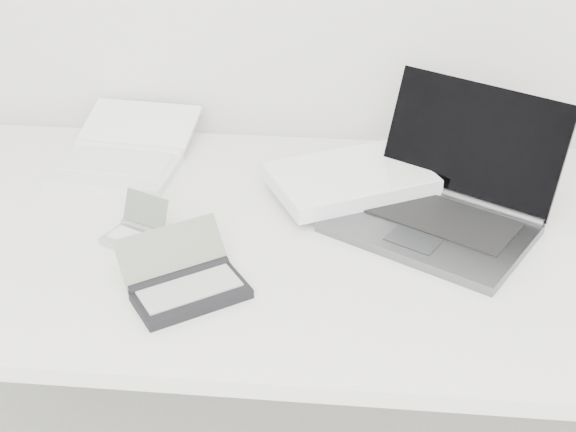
# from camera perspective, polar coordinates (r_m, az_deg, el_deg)

# --- Properties ---
(desk) EXTENTS (1.60, 0.80, 0.73)m
(desk) POSITION_cam_1_polar(r_m,az_deg,el_deg) (1.50, 1.29, -2.74)
(desk) COLOR white
(desk) RESTS_ON ground
(laptop_large) EXTENTS (0.58, 0.48, 0.23)m
(laptop_large) POSITION_cam_1_polar(r_m,az_deg,el_deg) (1.54, 7.95, 1.76)
(laptop_large) COLOR #595B5E
(laptop_large) RESTS_ON desk
(netbook_open_white) EXTENTS (0.28, 0.34, 0.06)m
(netbook_open_white) POSITION_cam_1_polar(r_m,az_deg,el_deg) (1.74, -11.69, 4.20)
(netbook_open_white) COLOR white
(netbook_open_white) RESTS_ON desk
(pda_silver) EXTENTS (0.12, 0.13, 0.07)m
(pda_silver) POSITION_cam_1_polar(r_m,az_deg,el_deg) (1.47, -10.80, -1.08)
(pda_silver) COLOR silver
(pda_silver) RESTS_ON desk
(palmtop_charcoal) EXTENTS (0.24, 0.23, 0.08)m
(palmtop_charcoal) POSITION_cam_1_polar(r_m,az_deg,el_deg) (1.32, -7.30, -4.75)
(palmtop_charcoal) COLOR black
(palmtop_charcoal) RESTS_ON desk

